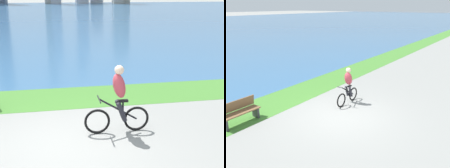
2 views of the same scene
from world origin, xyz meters
TOP-DOWN VIEW (x-y plane):
  - ground_plane at (0.00, 0.00)m, footprint 300.00×300.00m
  - grass_strip_bayside at (0.00, 3.27)m, footprint 120.00×2.15m
  - bay_water_surface at (0.00, 49.06)m, footprint 300.00×89.42m
  - cyclist_lead at (1.21, 0.48)m, footprint 1.59×0.52m

SIDE VIEW (x-z plane):
  - ground_plane at x=0.00m, z-range 0.00..0.00m
  - bay_water_surface at x=0.00m, z-range 0.00..0.00m
  - grass_strip_bayside at x=0.00m, z-range 0.00..0.01m
  - cyclist_lead at x=1.21m, z-range 0.00..1.67m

